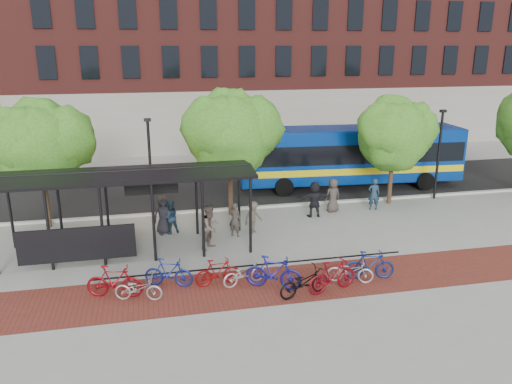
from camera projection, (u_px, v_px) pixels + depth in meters
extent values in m
plane|color=#9E9E99|center=(304.00, 232.00, 23.74)|extent=(160.00, 160.00, 0.00)
cube|color=black|center=(266.00, 187.00, 31.24)|extent=(160.00, 8.00, 0.01)
cube|color=#B7B7B2|center=(283.00, 205.00, 27.48)|extent=(160.00, 0.25, 0.12)
cube|color=maroon|center=(294.00, 283.00, 18.65)|extent=(24.00, 3.00, 0.01)
cube|color=black|center=(255.00, 276.00, 19.23)|extent=(12.00, 0.05, 0.95)
cube|color=maroon|center=(325.00, 29.00, 47.31)|extent=(55.00, 14.00, 20.00)
cylinder|color=black|center=(10.00, 212.00, 21.44)|extent=(0.12, 0.12, 3.30)
cylinder|color=black|center=(49.00, 231.00, 19.31)|extent=(0.12, 0.12, 3.30)
cylinder|color=black|center=(60.00, 209.00, 21.84)|extent=(0.12, 0.12, 3.30)
cylinder|color=black|center=(102.00, 227.00, 19.72)|extent=(0.12, 0.12, 3.30)
cylinder|color=black|center=(107.00, 206.00, 22.25)|extent=(0.12, 0.12, 3.30)
cylinder|color=black|center=(154.00, 223.00, 20.12)|extent=(0.12, 0.12, 3.30)
cylinder|color=black|center=(152.00, 203.00, 22.65)|extent=(0.12, 0.12, 3.30)
cylinder|color=black|center=(203.00, 219.00, 20.53)|extent=(0.12, 0.12, 3.30)
cylinder|color=black|center=(196.00, 200.00, 23.06)|extent=(0.12, 0.12, 3.30)
cylinder|color=black|center=(251.00, 216.00, 20.93)|extent=(0.12, 0.12, 3.30)
cylinder|color=black|center=(239.00, 198.00, 23.47)|extent=(0.12, 0.12, 3.30)
cube|color=black|center=(77.00, 244.00, 19.65)|extent=(4.50, 0.08, 1.40)
cube|color=black|center=(125.00, 177.00, 20.02)|extent=(10.60, 1.65, 0.29)
cube|color=black|center=(126.00, 169.00, 21.33)|extent=(10.60, 1.65, 0.29)
cube|color=black|center=(128.00, 174.00, 22.10)|extent=(9.00, 0.10, 0.40)
cube|color=black|center=(151.00, 187.00, 22.53)|extent=(2.40, 0.12, 0.70)
cube|color=#FF7200|center=(151.00, 186.00, 22.61)|extent=(2.20, 0.02, 0.55)
cylinder|color=#382619|center=(47.00, 204.00, 24.07)|extent=(0.24, 0.24, 2.38)
sphere|color=#2C731E|center=(40.00, 147.00, 23.27)|extent=(4.00, 4.00, 4.00)
sphere|color=#2C731E|center=(62.00, 139.00, 23.58)|extent=(3.20, 3.20, 3.20)
sphere|color=#2C731E|center=(19.00, 140.00, 22.72)|extent=(3.00, 3.00, 3.00)
sphere|color=#2C731E|center=(41.00, 128.00, 23.44)|extent=(2.80, 2.80, 2.80)
cylinder|color=#382619|center=(231.00, 191.00, 25.87)|extent=(0.24, 0.24, 2.52)
sphere|color=#2C731E|center=(230.00, 135.00, 25.04)|extent=(4.20, 4.20, 4.20)
sphere|color=#2C731E|center=(249.00, 128.00, 25.35)|extent=(3.36, 3.36, 3.36)
sphere|color=#2C731E|center=(214.00, 129.00, 24.47)|extent=(3.15, 3.15, 3.15)
sphere|color=#2C731E|center=(230.00, 118.00, 25.21)|extent=(2.94, 2.94, 2.94)
cylinder|color=#382619|center=(390.00, 184.00, 27.73)|extent=(0.24, 0.24, 2.27)
sphere|color=#2C731E|center=(394.00, 136.00, 26.98)|extent=(3.80, 3.80, 3.80)
sphere|color=#2C731E|center=(409.00, 130.00, 27.28)|extent=(3.04, 3.04, 3.04)
sphere|color=#2C731E|center=(384.00, 131.00, 26.43)|extent=(2.85, 2.85, 2.85)
sphere|color=#2C731E|center=(393.00, 121.00, 27.15)|extent=(2.66, 2.66, 2.66)
cylinder|color=black|center=(151.00, 171.00, 24.99)|extent=(0.14, 0.14, 5.00)
cube|color=black|center=(147.00, 120.00, 24.27)|extent=(0.35, 0.20, 0.15)
cylinder|color=black|center=(438.00, 156.00, 28.24)|extent=(0.14, 0.14, 5.00)
cube|color=black|center=(443.00, 111.00, 27.51)|extent=(0.35, 0.20, 0.15)
cube|color=navy|center=(349.00, 154.00, 30.83)|extent=(13.92, 3.89, 3.15)
cube|color=black|center=(350.00, 150.00, 30.76)|extent=(13.64, 3.91, 1.15)
cube|color=yellow|center=(349.00, 166.00, 31.05)|extent=(13.78, 3.93, 0.40)
cube|color=navy|center=(351.00, 129.00, 30.40)|extent=(13.62, 3.57, 0.21)
cylinder|color=black|center=(284.00, 187.00, 29.24)|extent=(1.12, 0.39, 1.10)
cylinder|color=black|center=(275.00, 175.00, 32.06)|extent=(1.12, 0.39, 1.10)
cylinder|color=black|center=(425.00, 181.00, 30.47)|extent=(1.12, 0.39, 1.10)
cylinder|color=black|center=(404.00, 170.00, 33.29)|extent=(1.12, 0.39, 1.10)
imported|color=maroon|center=(114.00, 281.00, 17.46)|extent=(2.08, 1.02, 1.20)
imported|color=#A6A6A9|center=(138.00, 288.00, 17.30)|extent=(1.77, 0.99, 0.88)
imported|color=navy|center=(169.00, 273.00, 18.26)|extent=(1.89, 1.08, 1.09)
imported|color=maroon|center=(218.00, 272.00, 18.36)|extent=(1.77, 0.67, 1.04)
imported|color=#BCBCBF|center=(244.00, 273.00, 18.43)|extent=(1.83, 1.08, 0.91)
imported|color=navy|center=(274.00, 272.00, 18.09)|extent=(2.14, 1.41, 1.25)
imported|color=black|center=(304.00, 282.00, 17.59)|extent=(2.09, 1.19, 1.04)
imported|color=maroon|center=(332.00, 276.00, 17.87)|extent=(2.10, 1.11, 1.21)
imported|color=#BBBBBE|center=(350.00, 271.00, 18.60)|extent=(1.83, 1.13, 0.91)
imported|color=navy|center=(370.00, 265.00, 18.85)|extent=(1.94, 0.88, 1.13)
imported|color=black|center=(163.00, 215.00, 23.30)|extent=(1.01, 0.76, 1.86)
imported|color=#37322C|center=(235.00, 220.00, 23.00)|extent=(0.71, 0.65, 1.64)
imported|color=#1A2D3D|center=(170.00, 217.00, 23.38)|extent=(0.89, 0.75, 1.61)
imported|color=#4D4639|center=(253.00, 217.00, 23.44)|extent=(1.15, 0.97, 1.55)
imported|color=black|center=(314.00, 199.00, 25.63)|extent=(1.74, 0.58, 1.87)
imported|color=#3F3632|center=(333.00, 195.00, 26.40)|extent=(0.98, 0.75, 1.80)
imported|color=#1E3346|center=(374.00, 194.00, 26.75)|extent=(0.71, 0.54, 1.74)
imported|color=brown|center=(210.00, 227.00, 21.58)|extent=(1.20, 1.20, 1.96)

